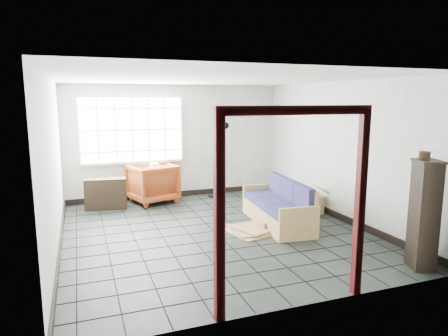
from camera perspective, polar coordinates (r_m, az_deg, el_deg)
name	(u,v)px	position (r m, az deg, el deg)	size (l,w,h in m)	color
ground	(214,231)	(7.03, -1.42, -9.01)	(5.50, 5.50, 0.00)	black
room_shell	(213,135)	(6.71, -1.56, 4.78)	(5.02, 5.52, 2.61)	#A7ABA5
window_panel	(132,130)	(9.10, -12.99, 5.33)	(2.32, 0.08, 1.52)	silver
doorway_trim	(295,184)	(4.28, 10.16, -2.24)	(1.80, 0.08, 2.20)	#3E0E0F
futon_sofa	(280,208)	(7.40, 8.01, -5.71)	(0.85, 1.91, 0.83)	#AC7C4D
armchair	(152,181)	(9.01, -10.18, -1.86)	(0.92, 0.86, 0.94)	#924815
side_table	(158,184)	(9.05, -9.42, -2.28)	(0.44, 0.44, 0.48)	black
table_lamp	(154,168)	(9.01, -9.91, -0.05)	(0.28, 0.28, 0.39)	black
projector	(158,178)	(9.06, -9.35, -1.42)	(0.31, 0.28, 0.09)	silver
floor_lamp	(220,156)	(9.27, -0.63, 1.77)	(0.49, 0.32, 1.83)	black
console_shelf	(106,194)	(8.71, -16.51, -3.52)	(0.87, 0.45, 0.65)	black
tall_shelf	(424,214)	(5.98, 26.67, -5.88)	(0.44, 0.49, 1.48)	black
pot	(425,156)	(5.85, 26.73, 1.61)	(0.17, 0.17, 0.11)	black
open_box	(307,203)	(8.29, 11.72, -4.95)	(0.96, 0.56, 0.51)	olive
cardboard_pile	(261,227)	(7.11, 5.31, -8.45)	(1.29, 1.04, 0.17)	olive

